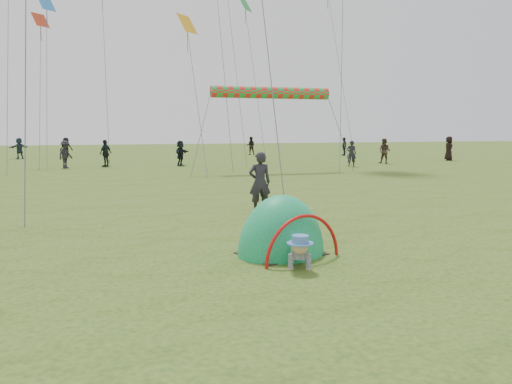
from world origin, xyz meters
name	(u,v)px	position (x,y,z in m)	size (l,w,h in m)	color
ground	(341,270)	(0.00, 0.00, 0.00)	(140.00, 140.00, 0.00)	#264C17
crawling_toddler	(299,250)	(-0.61, 0.36, 0.31)	(0.57, 0.81, 0.62)	black
popup_tent	(281,254)	(-0.59, 1.31, 0.00)	(1.75, 1.44, 2.27)	#0D8348
standing_adult	(260,182)	(0.46, 5.92, 0.86)	(0.63, 0.41, 1.72)	#23202A
crowd_person_0	(66,147)	(-6.58, 37.85, 0.79)	(0.57, 0.38, 1.58)	black
crowd_person_1	(385,151)	(14.58, 22.33, 0.85)	(0.83, 0.64, 1.70)	#403127
crowd_person_3	(66,147)	(-6.51, 36.65, 0.81)	(1.05, 0.60, 1.62)	black
crowd_person_5	(19,148)	(-9.90, 35.64, 0.83)	(1.54, 0.49, 1.66)	#253443
crowd_person_8	(106,153)	(-3.51, 25.00, 0.84)	(0.99, 0.41, 1.68)	black
crowd_person_10	(449,148)	(20.93, 23.82, 0.90)	(0.88, 0.57, 1.80)	black
crowd_person_11	(181,153)	(1.09, 24.57, 0.80)	(1.49, 0.48, 1.61)	black
crowd_person_12	(351,154)	(11.17, 20.61, 0.81)	(0.59, 0.39, 1.63)	black
crowd_person_13	(251,146)	(9.30, 36.32, 0.82)	(0.79, 0.62, 1.63)	black
crowd_person_14	(344,146)	(16.73, 32.41, 0.80)	(0.94, 0.39, 1.60)	#1B232A
crowd_person_15	(66,154)	(-5.82, 24.58, 0.83)	(1.07, 0.61, 1.65)	black
rainbow_tube_kite	(271,93)	(5.22, 18.83, 4.31)	(0.64, 0.64, 6.70)	red
diamond_kite_0	(40,20)	(-7.18, 28.39, 9.28)	(1.03, 1.03, 0.00)	red
diamond_kite_2	(187,24)	(1.02, 20.83, 8.09)	(1.21, 1.21, 0.00)	orange
diamond_kite_3	(245,5)	(6.93, 29.74, 11.54)	(1.12, 1.12, 0.00)	#268D42
diamond_kite_10	(46,3)	(-6.75, 28.12, 10.28)	(1.06, 1.06, 0.00)	blue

